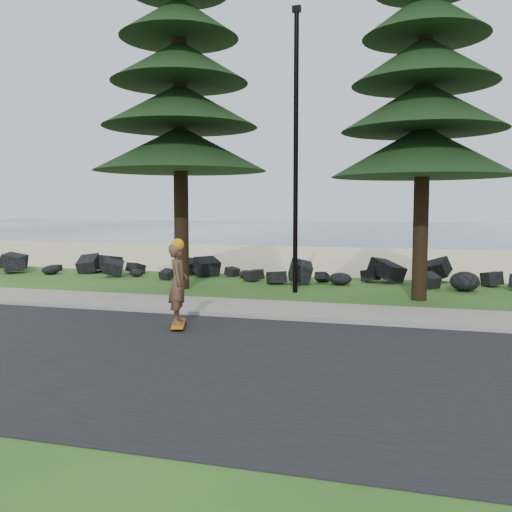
{
  "coord_description": "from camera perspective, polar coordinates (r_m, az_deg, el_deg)",
  "views": [
    {
      "loc": [
        3.51,
        -13.02,
        2.52
      ],
      "look_at": [
        -0.26,
        0.0,
        1.33
      ],
      "focal_mm": 40.0,
      "sensor_mm": 36.0,
      "label": 1
    }
  ],
  "objects": [
    {
      "name": "skateboarder",
      "position": [
        11.84,
        -7.79,
        -2.76
      ],
      "size": [
        0.58,
        1.01,
        1.84
      ],
      "rotation": [
        0.0,
        0.0,
        1.92
      ],
      "color": "#DA620C",
      "rests_on": "ground"
    },
    {
      "name": "ground",
      "position": [
        13.72,
        1.06,
        -5.58
      ],
      "size": [
        160.0,
        160.0,
        0.0
      ],
      "primitive_type": "plane",
      "color": "#2A541A",
      "rests_on": "ground"
    },
    {
      "name": "beach_sand",
      "position": [
        27.86,
        8.86,
        -0.24
      ],
      "size": [
        160.0,
        15.0,
        0.01
      ],
      "primitive_type": "cube",
      "color": "beige",
      "rests_on": "ground"
    },
    {
      "name": "kerb",
      "position": [
        12.86,
        0.01,
        -6.07
      ],
      "size": [
        160.0,
        0.2,
        0.1
      ],
      "primitive_type": "cube",
      "color": "gray",
      "rests_on": "ground"
    },
    {
      "name": "ocean",
      "position": [
        64.17,
        13.03,
        2.62
      ],
      "size": [
        160.0,
        58.0,
        0.01
      ],
      "primitive_type": "cube",
      "color": "#345463",
      "rests_on": "ground"
    },
    {
      "name": "lamp_post",
      "position": [
        16.67,
        4.0,
        10.55
      ],
      "size": [
        0.25,
        0.14,
        8.14
      ],
      "color": "black",
      "rests_on": "ground"
    },
    {
      "name": "sidewalk",
      "position": [
        13.9,
        1.28,
        -5.28
      ],
      "size": [
        160.0,
        2.0,
        0.08
      ],
      "primitive_type": "cube",
      "color": "gray",
      "rests_on": "ground"
    },
    {
      "name": "seawall_boulders",
      "position": [
        19.12,
        5.45,
        -2.6
      ],
      "size": [
        60.0,
        2.4,
        1.1
      ],
      "primitive_type": null,
      "color": "black",
      "rests_on": "ground"
    },
    {
      "name": "road",
      "position": [
        9.55,
        -6.11,
        -10.26
      ],
      "size": [
        160.0,
        7.0,
        0.02
      ],
      "primitive_type": "cube",
      "color": "black",
      "rests_on": "ground"
    }
  ]
}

